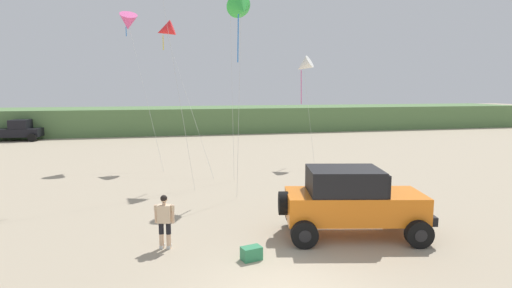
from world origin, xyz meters
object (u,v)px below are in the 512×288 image
distant_pickup (16,131)px  kite_orange_streamer (165,30)px  jeep (352,200)px  kite_purple_stunt (241,9)px  person_watching (165,219)px  kite_yellow_diamond (304,66)px  kite_green_box (128,22)px  cooler_box (251,253)px

distant_pickup → kite_orange_streamer: bearing=-47.1°
jeep → kite_purple_stunt: (-2.32, 6.87, 7.21)m
person_watching → kite_orange_streamer: kite_orange_streamer is taller
distant_pickup → kite_purple_stunt: bearing=-53.8°
distant_pickup → kite_yellow_diamond: bearing=-36.8°
kite_purple_stunt → kite_green_box: (-5.62, 9.83, 0.75)m
person_watching → distant_pickup: (-13.38, 29.89, 0.00)m
kite_orange_streamer → person_watching: bearing=-91.5°
person_watching → cooler_box: person_watching is taller
person_watching → distant_pickup: bearing=114.1°
cooler_box → distant_pickup: size_ratio=0.12×
jeep → kite_green_box: (-7.94, 16.69, 7.96)m
distant_pickup → jeep: bearing=-57.3°
jeep → cooler_box: size_ratio=8.95×
kite_orange_streamer → jeep: bearing=-70.0°
kite_yellow_diamond → kite_orange_streamer: bearing=167.3°
kite_purple_stunt → kite_yellow_diamond: 8.71m
jeep → kite_green_box: bearing=115.4°
person_watching → distant_pickup: size_ratio=0.35×
kite_green_box → kite_yellow_diamond: (11.00, -3.31, -2.85)m
kite_green_box → kite_yellow_diamond: 11.84m
jeep → distant_pickup: bearing=122.7°
kite_purple_stunt → kite_orange_streamer: kite_purple_stunt is taller
distant_pickup → kite_purple_stunt: 29.83m
jeep → kite_purple_stunt: kite_purple_stunt is taller
person_watching → kite_yellow_diamond: 16.80m
jeep → kite_orange_streamer: bearing=110.0°
cooler_box → person_watching: bearing=135.2°
cooler_box → kite_green_box: (-4.32, 17.81, 8.97)m
kite_purple_stunt → kite_yellow_diamond: bearing=50.4°
cooler_box → kite_purple_stunt: (1.30, 7.98, 8.22)m
kite_purple_stunt → kite_green_box: bearing=119.8°
jeep → cooler_box: 3.92m
kite_yellow_diamond → jeep: bearing=-102.9°
kite_green_box → person_watching: bearing=-83.2°
person_watching → cooler_box: 2.85m
cooler_box → kite_purple_stunt: 11.53m
jeep → kite_yellow_diamond: bearing=77.1°
person_watching → kite_green_box: size_ratio=0.17×
kite_green_box → kite_orange_streamer: size_ratio=1.09×
kite_orange_streamer → kite_green_box: bearing=149.9°
distant_pickup → kite_orange_streamer: 21.62m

